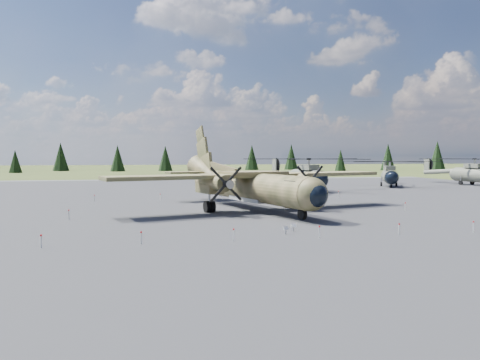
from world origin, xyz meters
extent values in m
plane|color=#4A5525|center=(0.00, 0.00, 0.00)|extent=(500.00, 500.00, 0.00)
cube|color=slate|center=(0.00, 10.00, 0.00)|extent=(120.00, 120.00, 0.04)
cylinder|color=#404123|center=(1.33, 2.78, 2.42)|extent=(8.14, 19.03, 2.95)
sphere|color=#404123|center=(3.98, -6.32, 2.42)|extent=(3.58, 3.58, 2.89)
sphere|color=black|center=(4.14, -6.88, 2.37)|extent=(2.63, 2.63, 2.12)
cube|color=black|center=(3.51, -4.71, 3.21)|extent=(2.49, 2.21, 0.58)
cone|color=#404123|center=(-2.15, 14.71, 3.53)|extent=(4.80, 7.76, 4.44)
cube|color=#ADB0B2|center=(1.03, 3.79, 1.21)|extent=(3.69, 6.63, 0.53)
cube|color=#393E20|center=(1.18, 3.28, 3.63)|extent=(30.33, 11.99, 0.37)
cube|color=#404123|center=(1.18, 3.28, 3.86)|extent=(7.13, 5.41, 0.37)
cylinder|color=#404123|center=(-3.28, 1.65, 3.05)|extent=(3.05, 5.70, 1.58)
cube|color=#404123|center=(-3.52, 2.46, 2.37)|extent=(2.52, 3.88, 0.84)
cone|color=gray|center=(-2.32, -1.63, 3.05)|extent=(1.03, 1.13, 0.80)
cylinder|color=black|center=(-3.52, 2.46, 0.58)|extent=(1.21, 1.37, 1.16)
cylinder|color=#404123|center=(5.82, 4.31, 3.05)|extent=(3.05, 5.70, 1.58)
cube|color=#404123|center=(5.58, 5.12, 2.37)|extent=(2.52, 3.88, 0.84)
cone|color=gray|center=(6.78, 1.02, 3.05)|extent=(1.03, 1.13, 0.80)
cylinder|color=black|center=(5.58, 5.12, 0.58)|extent=(1.21, 1.37, 1.16)
cube|color=#404123|center=(-1.03, 10.87, 4.16)|extent=(2.51, 7.72, 1.77)
cube|color=#393E20|center=(-2.30, 15.22, 3.58)|extent=(10.36, 5.05, 0.23)
cylinder|color=gray|center=(3.63, -5.11, 1.34)|extent=(0.18, 0.18, 0.95)
cylinder|color=black|center=(3.63, -5.11, 0.58)|extent=(0.63, 1.05, 0.98)
cylinder|color=slate|center=(15.53, 27.36, 2.05)|extent=(4.07, 8.32, 2.77)
sphere|color=black|center=(16.20, 23.44, 1.99)|extent=(2.94, 2.94, 2.54)
sphere|color=slate|center=(14.85, 31.29, 2.05)|extent=(2.94, 2.94, 2.54)
cube|color=slate|center=(15.60, 26.93, 3.82)|extent=(2.45, 3.81, 0.83)
cylinder|color=gray|center=(15.60, 26.93, 4.65)|extent=(0.46, 0.46, 1.11)
cylinder|color=slate|center=(14.15, 35.38, 2.43)|extent=(2.51, 9.46, 1.58)
cube|color=slate|center=(13.45, 39.46, 3.82)|extent=(0.50, 1.57, 2.65)
cylinder|color=black|center=(13.83, 39.53, 3.82)|extent=(0.55, 2.85, 2.88)
cylinder|color=black|center=(16.09, 24.09, 0.44)|extent=(0.43, 0.79, 0.75)
cylinder|color=black|center=(13.83, 28.42, 0.44)|extent=(0.48, 0.93, 0.88)
cylinder|color=gray|center=(13.83, 28.42, 1.02)|extent=(0.18, 0.18, 1.60)
cylinder|color=black|center=(16.77, 28.92, 0.44)|extent=(0.48, 0.93, 0.88)
cylinder|color=gray|center=(16.77, 28.92, 1.02)|extent=(0.18, 0.18, 1.60)
cylinder|color=slate|center=(33.69, 34.25, 1.83)|extent=(5.12, 7.54, 2.48)
sphere|color=black|center=(32.26, 30.98, 1.79)|extent=(3.00, 3.00, 2.28)
sphere|color=slate|center=(35.11, 37.53, 1.83)|extent=(3.00, 3.00, 2.28)
cube|color=slate|center=(33.53, 33.89, 3.42)|extent=(2.81, 3.58, 0.74)
cylinder|color=gray|center=(33.53, 33.89, 4.17)|extent=(0.47, 0.47, 0.99)
cylinder|color=slate|center=(36.59, 40.94, 2.18)|extent=(4.14, 8.10, 1.42)
cube|color=slate|center=(38.08, 44.35, 3.42)|extent=(0.75, 1.36, 2.38)
cylinder|color=black|center=(38.40, 44.21, 3.42)|extent=(1.08, 2.39, 2.58)
cylinder|color=black|center=(32.50, 31.53, 0.40)|extent=(0.52, 0.73, 0.67)
cylinder|color=black|center=(32.93, 35.88, 0.40)|extent=(0.59, 0.85, 0.79)
cylinder|color=gray|center=(32.93, 35.88, 0.92)|extent=(0.18, 0.18, 1.44)
cylinder|color=black|center=(35.39, 34.81, 0.40)|extent=(0.59, 0.85, 0.79)
cylinder|color=gray|center=(35.39, 34.81, 0.92)|extent=(0.18, 0.18, 1.44)
cylinder|color=slate|center=(51.41, 35.17, 2.00)|extent=(3.92, 8.13, 2.71)
sphere|color=slate|center=(50.78, 39.02, 2.00)|extent=(2.86, 2.86, 2.49)
cube|color=slate|center=(51.48, 34.74, 3.74)|extent=(2.37, 3.72, 0.81)
cylinder|color=gray|center=(51.48, 34.74, 4.55)|extent=(0.45, 0.45, 1.08)
cylinder|color=slate|center=(50.13, 43.03, 2.38)|extent=(2.38, 9.27, 1.55)
cube|color=slate|center=(49.48, 47.03, 3.74)|extent=(0.48, 1.53, 2.60)
cylinder|color=black|center=(49.86, 47.10, 3.74)|extent=(0.52, 2.79, 2.82)
cylinder|color=black|center=(49.76, 36.22, 0.43)|extent=(0.46, 0.91, 0.87)
cylinder|color=gray|center=(49.76, 36.22, 1.00)|extent=(0.17, 0.17, 1.57)
cylinder|color=black|center=(52.64, 36.69, 0.43)|extent=(0.46, 0.91, 0.87)
cylinder|color=gray|center=(52.64, 36.69, 1.00)|extent=(0.17, 0.17, 1.57)
cube|color=gray|center=(0.17, -11.57, 0.24)|extent=(0.09, 0.09, 0.48)
cube|color=silver|center=(0.17, -11.61, 0.47)|extent=(0.41, 0.27, 0.27)
cube|color=gray|center=(1.07, -10.59, 0.25)|extent=(0.07, 0.07, 0.50)
cube|color=silver|center=(1.07, -10.63, 0.49)|extent=(0.41, 0.18, 0.28)
cylinder|color=silver|center=(-16.00, -13.50, 0.40)|extent=(0.07, 0.07, 0.80)
cylinder|color=red|center=(-16.00, -13.50, 0.80)|extent=(0.12, 0.12, 0.10)
cylinder|color=silver|center=(-10.00, -13.50, 0.40)|extent=(0.07, 0.07, 0.80)
cylinder|color=red|center=(-10.00, -13.50, 0.80)|extent=(0.12, 0.12, 0.10)
cylinder|color=silver|center=(-4.00, -13.50, 0.40)|extent=(0.07, 0.07, 0.80)
cylinder|color=red|center=(-4.00, -13.50, 0.80)|extent=(0.12, 0.12, 0.10)
cylinder|color=silver|center=(2.00, -13.50, 0.40)|extent=(0.07, 0.07, 0.80)
cylinder|color=red|center=(2.00, -13.50, 0.80)|extent=(0.12, 0.12, 0.10)
cylinder|color=silver|center=(8.00, -13.50, 0.40)|extent=(0.07, 0.07, 0.80)
cylinder|color=red|center=(8.00, -13.50, 0.80)|extent=(0.12, 0.12, 0.10)
cylinder|color=silver|center=(14.00, -13.50, 0.40)|extent=(0.07, 0.07, 0.80)
cylinder|color=red|center=(14.00, -13.50, 0.80)|extent=(0.12, 0.12, 0.10)
cylinder|color=silver|center=(-16.00, 16.00, 0.40)|extent=(0.07, 0.07, 0.80)
cylinder|color=red|center=(-16.00, 16.00, 0.80)|extent=(0.12, 0.12, 0.10)
cylinder|color=silver|center=(-8.00, 16.00, 0.40)|extent=(0.07, 0.07, 0.80)
cylinder|color=red|center=(-8.00, 16.00, 0.80)|extent=(0.12, 0.12, 0.10)
cylinder|color=silver|center=(0.00, 16.00, 0.40)|extent=(0.07, 0.07, 0.80)
cylinder|color=red|center=(0.00, 16.00, 0.80)|extent=(0.12, 0.12, 0.10)
cylinder|color=silver|center=(8.00, 16.00, 0.40)|extent=(0.07, 0.07, 0.80)
cylinder|color=red|center=(8.00, 16.00, 0.80)|extent=(0.12, 0.12, 0.10)
cylinder|color=silver|center=(16.00, 16.00, 0.40)|extent=(0.07, 0.07, 0.80)
cylinder|color=red|center=(16.00, 16.00, 0.80)|extent=(0.12, 0.12, 0.10)
cylinder|color=silver|center=(-16.50, 0.00, 0.40)|extent=(0.07, 0.07, 0.80)
cylinder|color=red|center=(-16.50, 0.00, 0.80)|extent=(0.12, 0.12, 0.10)
cylinder|color=silver|center=(16.50, 0.00, 0.40)|extent=(0.07, 0.07, 0.80)
cylinder|color=red|center=(16.50, 0.00, 0.80)|extent=(0.12, 0.12, 0.10)
cone|color=black|center=(88.39, 100.92, 5.34)|extent=(5.99, 5.99, 10.69)
cone|color=black|center=(82.05, 122.93, 5.19)|extent=(5.81, 5.81, 10.37)
cone|color=black|center=(61.53, 120.75, 4.00)|extent=(4.48, 4.48, 7.99)
cone|color=black|center=(48.06, 139.15, 5.19)|extent=(5.81, 5.81, 10.38)
cone|color=black|center=(31.41, 138.35, 5.00)|extent=(5.60, 5.60, 10.00)
cone|color=black|center=(10.66, 136.25, 4.20)|extent=(4.70, 4.70, 8.40)
cone|color=black|center=(-2.91, 133.15, 4.69)|extent=(5.25, 5.25, 9.38)
cone|color=black|center=(-20.05, 130.57, 4.74)|extent=(5.31, 5.31, 9.49)
cone|color=black|center=(-41.09, 139.61, 5.30)|extent=(5.93, 5.93, 10.60)
cone|color=black|center=(-52.19, 121.56, 3.79)|extent=(4.25, 4.25, 7.59)
camera|label=1|loc=(-9.58, -43.71, 5.68)|focal=35.00mm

